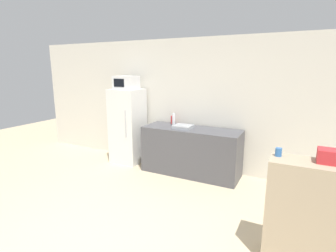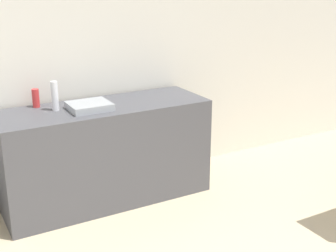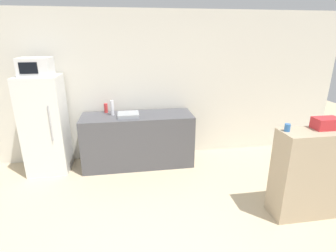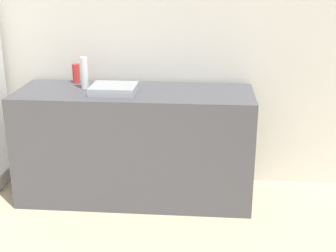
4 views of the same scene
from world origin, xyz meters
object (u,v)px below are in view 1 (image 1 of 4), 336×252
refrigerator (128,126)px  jar (278,152)px  basket (335,157)px  bottle_short (172,120)px  microwave (126,82)px  bottle_tall (174,120)px

refrigerator → jar: (3.14, -1.69, 0.37)m
basket → jar: size_ratio=3.37×
bottle_short → microwave: bearing=-166.6°
refrigerator → bottle_tall: size_ratio=6.33×
refrigerator → jar: size_ratio=18.02×
refrigerator → bottle_tall: refrigerator is taller
refrigerator → bottle_short: bearing=13.4°
basket → bottle_tall: bearing=145.7°
refrigerator → basket: refrigerator is taller
bottle_tall → jar: (2.05, -1.74, 0.14)m
microwave → bottle_short: bearing=13.4°
refrigerator → basket: bearing=-25.0°
bottle_tall → jar: size_ratio=2.85×
microwave → jar: bearing=-28.4°
jar → microwave: bearing=151.6°
microwave → bottle_short: (0.96, 0.23, -0.75)m
microwave → jar: microwave is taller
refrigerator → bottle_short: size_ratio=9.90×
bottle_short → bottle_tall: bearing=-56.4°
jar → bottle_short: bearing=138.5°
refrigerator → jar: 3.58m
bottle_tall → bottle_short: 0.22m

